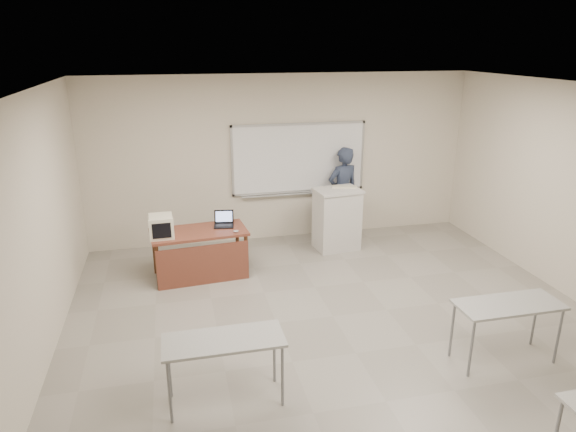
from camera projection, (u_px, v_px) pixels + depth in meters
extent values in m
cube|color=gray|center=(356.00, 353.00, 6.09)|extent=(7.00, 8.00, 0.01)
cube|color=white|center=(299.00, 158.00, 9.33)|extent=(2.40, 0.03, 1.20)
cube|color=#B7BABC|center=(299.00, 124.00, 9.13)|extent=(2.48, 0.04, 0.04)
cube|color=#B7BABC|center=(299.00, 191.00, 9.53)|extent=(2.48, 0.04, 0.04)
cube|color=#B7BABC|center=(232.00, 162.00, 9.07)|extent=(0.04, 0.04, 1.28)
cube|color=#B7BABC|center=(362.00, 155.00, 9.59)|extent=(0.04, 0.04, 1.28)
cube|color=#B7BABC|center=(299.00, 194.00, 9.50)|extent=(2.16, 0.07, 0.02)
cube|color=#A5A69F|center=(224.00, 340.00, 5.06)|extent=(1.20, 0.50, 0.03)
cylinder|color=slate|center=(170.00, 392.00, 4.87)|extent=(0.03, 0.03, 0.70)
cylinder|color=slate|center=(282.00, 376.00, 5.11)|extent=(0.03, 0.03, 0.70)
cylinder|color=slate|center=(169.00, 368.00, 5.24)|extent=(0.03, 0.03, 0.70)
cylinder|color=slate|center=(274.00, 353.00, 5.48)|extent=(0.03, 0.03, 0.70)
cube|color=#A5A69F|center=(509.00, 305.00, 5.74)|extent=(1.20, 0.50, 0.03)
cylinder|color=slate|center=(471.00, 349.00, 5.56)|extent=(0.03, 0.03, 0.70)
cylinder|color=slate|center=(558.00, 336.00, 5.80)|extent=(0.03, 0.03, 0.70)
cylinder|color=slate|center=(452.00, 330.00, 5.93)|extent=(0.03, 0.03, 0.70)
cylinder|color=slate|center=(535.00, 319.00, 6.16)|extent=(0.03, 0.03, 0.70)
cube|color=brown|center=(199.00, 232.00, 7.90)|extent=(1.46, 0.73, 0.04)
cube|color=brown|center=(202.00, 266.00, 7.72)|extent=(1.39, 0.03, 0.63)
cylinder|color=#482713|center=(156.00, 266.00, 7.60)|extent=(0.06, 0.06, 0.71)
cylinder|color=#482713|center=(245.00, 258.00, 7.89)|extent=(0.06, 0.06, 0.71)
cylinder|color=#482713|center=(156.00, 251.00, 8.16)|extent=(0.06, 0.06, 0.71)
cylinder|color=#482713|center=(240.00, 244.00, 8.45)|extent=(0.06, 0.06, 0.71)
cube|color=silver|center=(337.00, 220.00, 9.05)|extent=(0.73, 0.52, 1.05)
cube|color=silver|center=(338.00, 190.00, 8.87)|extent=(0.77, 0.56, 0.04)
cube|color=beige|center=(161.00, 226.00, 7.63)|extent=(0.34, 0.35, 0.32)
cube|color=beige|center=(161.00, 230.00, 7.45)|extent=(0.35, 0.04, 0.34)
cube|color=black|center=(161.00, 231.00, 7.43)|extent=(0.27, 0.01, 0.23)
cube|color=black|center=(224.00, 226.00, 8.07)|extent=(0.30, 0.22, 0.02)
cube|color=black|center=(224.00, 225.00, 8.06)|extent=(0.25, 0.13, 0.01)
cube|color=black|center=(223.00, 217.00, 8.16)|extent=(0.30, 0.07, 0.21)
cube|color=#90A6E8|center=(223.00, 217.00, 8.15)|extent=(0.26, 0.05, 0.16)
ellipsoid|color=#9FA3A7|center=(236.00, 231.00, 7.82)|extent=(0.10, 0.07, 0.03)
cube|color=beige|center=(344.00, 187.00, 8.97)|extent=(0.46, 0.27, 0.02)
imported|color=black|center=(343.00, 192.00, 9.55)|extent=(0.70, 0.55, 1.70)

